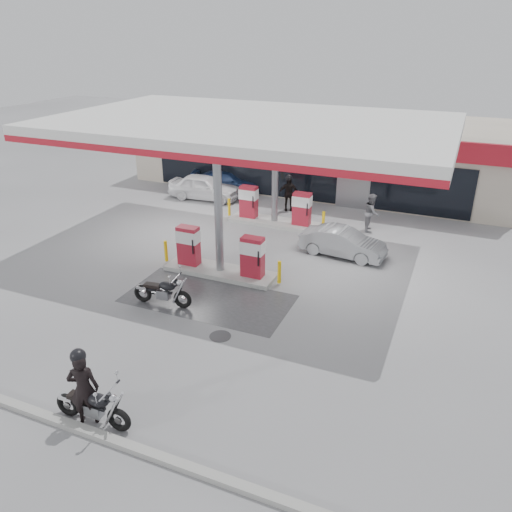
{
  "coord_description": "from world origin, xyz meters",
  "views": [
    {
      "loc": [
        8.26,
        -13.84,
        8.95
      ],
      "look_at": [
        1.68,
        1.68,
        1.2
      ],
      "focal_mm": 35.0,
      "sensor_mm": 36.0,
      "label": 1
    }
  ],
  "objects": [
    {
      "name": "biker_walking",
      "position": [
        -0.06,
        10.2,
        0.92
      ],
      "size": [
        1.16,
        0.8,
        1.83
      ],
      "primitive_type": "imported",
      "rotation": [
        0.0,
        0.0,
        0.36
      ],
      "color": "black",
      "rests_on": "ground"
    },
    {
      "name": "hatchback_silver",
      "position": [
        4.04,
        5.6,
        0.6
      ],
      "size": [
        3.75,
        1.62,
        1.2
      ],
      "primitive_type": "imported",
      "rotation": [
        0.0,
        0.0,
        1.47
      ],
      "color": "gray",
      "rests_on": "ground"
    },
    {
      "name": "kerb",
      "position": [
        0.0,
        -7.0,
        0.07
      ],
      "size": [
        28.0,
        0.25,
        0.15
      ],
      "primitive_type": "cube",
      "color": "gray",
      "rests_on": "ground"
    },
    {
      "name": "parked_car_left",
      "position": [
        -4.5,
        12.0,
        0.61
      ],
      "size": [
        4.43,
        2.42,
        1.22
      ],
      "primitive_type": "imported",
      "rotation": [
        0.0,
        0.0,
        1.75
      ],
      "color": "navy",
      "rests_on": "ground"
    },
    {
      "name": "sedan_white",
      "position": [
        -5.12,
        10.2,
        0.7
      ],
      "size": [
        4.21,
        1.95,
        1.4
      ],
      "primitive_type": "imported",
      "rotation": [
        0.0,
        0.0,
        1.64
      ],
      "color": "white",
      "rests_on": "ground"
    },
    {
      "name": "pump_island_far",
      "position": [
        0.0,
        8.0,
        0.71
      ],
      "size": [
        5.14,
        1.3,
        1.78
      ],
      "color": "#9E9E99",
      "rests_on": "ground"
    },
    {
      "name": "wet_patch",
      "position": [
        0.5,
        0.0,
        0.0
      ],
      "size": [
        6.0,
        3.0,
        0.0
      ],
      "primitive_type": "cube",
      "color": "#4C4C4F",
      "rests_on": "ground"
    },
    {
      "name": "drain_cover",
      "position": [
        2.0,
        -2.0,
        0.0
      ],
      "size": [
        0.7,
        0.7,
        0.01
      ],
      "primitive_type": "cylinder",
      "color": "#38383A",
      "rests_on": "ground"
    },
    {
      "name": "ground",
      "position": [
        0.0,
        0.0,
        0.0
      ],
      "size": [
        90.0,
        90.0,
        0.0
      ],
      "primitive_type": "plane",
      "color": "gray",
      "rests_on": "ground"
    },
    {
      "name": "store_building",
      "position": [
        0.01,
        15.94,
        2.01
      ],
      "size": [
        22.0,
        8.22,
        4.0
      ],
      "color": "beige",
      "rests_on": "ground"
    },
    {
      "name": "canopy",
      "position": [
        0.0,
        5.0,
        5.27
      ],
      "size": [
        16.0,
        10.02,
        5.51
      ],
      "color": "silver",
      "rests_on": "ground"
    },
    {
      "name": "attendant",
      "position": [
        4.57,
        9.0,
        0.91
      ],
      "size": [
        0.83,
        0.99,
        1.82
      ],
      "primitive_type": "imported",
      "rotation": [
        0.0,
        0.0,
        1.74
      ],
      "color": "slate",
      "rests_on": "ground"
    },
    {
      "name": "parked_motorcycle",
      "position": [
        -0.73,
        -0.99,
        0.5
      ],
      "size": [
        2.21,
        0.85,
        1.13
      ],
      "rotation": [
        0.0,
        0.0,
        0.11
      ],
      "color": "black",
      "rests_on": "ground"
    },
    {
      "name": "pump_island_near",
      "position": [
        0.0,
        2.0,
        0.71
      ],
      "size": [
        5.14,
        1.3,
        1.78
      ],
      "color": "#9E9E99",
      "rests_on": "ground"
    },
    {
      "name": "main_motorcycle",
      "position": [
        0.87,
        -6.61,
        0.49
      ],
      "size": [
        2.17,
        0.83,
        1.11
      ],
      "rotation": [
        0.0,
        0.0,
        0.04
      ],
      "color": "black",
      "rests_on": "ground"
    },
    {
      "name": "biker_main",
      "position": [
        0.67,
        -6.63,
        1.0
      ],
      "size": [
        0.87,
        0.78,
        2.01
      ],
      "primitive_type": "imported",
      "rotation": [
        0.0,
        0.0,
        3.65
      ],
      "color": "black",
      "rests_on": "ground"
    }
  ]
}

